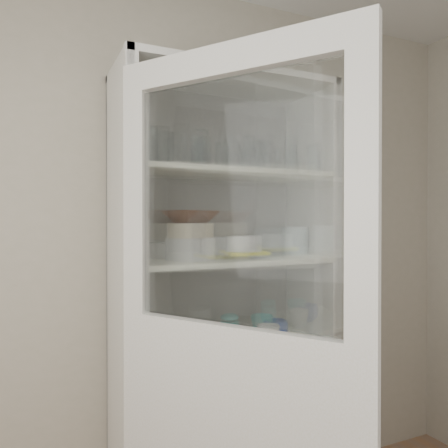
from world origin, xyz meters
name	(u,v)px	position (x,y,z in m)	size (l,w,h in m)	color
wall_back	(168,248)	(0.00, 1.50, 1.30)	(3.60, 0.02, 2.60)	#B4AC98
pantry_cabinet	(219,323)	(0.20, 1.34, 0.94)	(1.00, 0.45, 2.10)	silver
cupboard_door	(233,397)	(-0.05, 0.68, 0.87)	(0.54, 0.77, 2.00)	silver
tumbler_0	(161,146)	(-0.14, 1.15, 1.74)	(0.08, 0.08, 0.15)	silver
tumbler_1	(166,149)	(-0.11, 1.17, 1.73)	(0.07, 0.07, 0.14)	silver
tumbler_2	(200,149)	(0.02, 1.14, 1.74)	(0.08, 0.08, 0.15)	silver
tumbler_3	(265,156)	(0.33, 1.13, 1.72)	(0.06, 0.06, 0.13)	silver
tumbler_4	(250,154)	(0.27, 1.15, 1.73)	(0.07, 0.07, 0.14)	silver
tumbler_5	(291,159)	(0.50, 1.17, 1.72)	(0.06, 0.06, 0.13)	silver
tumbler_6	(314,159)	(0.61, 1.14, 1.73)	(0.07, 0.07, 0.13)	silver
tumbler_7	(149,153)	(-0.16, 1.26, 1.73)	(0.06, 0.06, 0.13)	silver
tumbler_8	(202,157)	(0.09, 1.29, 1.72)	(0.06, 0.06, 0.13)	silver
tumbler_9	(203,154)	(0.09, 1.26, 1.73)	(0.07, 0.07, 0.15)	silver
tumbler_10	(246,159)	(0.33, 1.30, 1.73)	(0.07, 0.07, 0.14)	silver
tumbler_11	(222,158)	(0.19, 1.28, 1.73)	(0.07, 0.07, 0.13)	silver
goblet_0	(132,150)	(-0.21, 1.36, 1.75)	(0.08, 0.08, 0.18)	silver
goblet_1	(198,158)	(0.11, 1.38, 1.74)	(0.07, 0.07, 0.15)	silver
goblet_2	(260,159)	(0.45, 1.38, 1.75)	(0.08, 0.08, 0.17)	silver
goblet_3	(277,161)	(0.54, 1.35, 1.74)	(0.07, 0.07, 0.15)	silver
plate_stack_front	(191,249)	(0.02, 1.25, 1.31)	(0.22, 0.22, 0.10)	silver
plate_stack_back	(167,250)	(-0.03, 1.41, 1.30)	(0.19, 0.19, 0.07)	silver
cream_bowl	(191,230)	(0.02, 1.25, 1.39)	(0.21, 0.21, 0.06)	beige
terracotta_bowl	(191,217)	(0.02, 1.25, 1.45)	(0.23, 0.23, 0.06)	#4B210F
glass_platter	(244,256)	(0.28, 1.23, 1.27)	(0.31, 0.31, 0.02)	silver
yellow_trivet	(244,253)	(0.28, 1.23, 1.29)	(0.19, 0.19, 0.01)	gold
white_ramekin	(244,243)	(0.28, 1.23, 1.33)	(0.17, 0.17, 0.07)	silver
grey_bowl_stack	(295,241)	(0.61, 1.30, 1.33)	(0.13, 0.13, 0.14)	silver
mug_blue	(276,330)	(0.45, 1.23, 0.91)	(0.12, 0.12, 0.09)	navy
mug_teal	(262,326)	(0.42, 1.30, 0.91)	(0.11, 0.11, 0.10)	teal
mug_white	(268,336)	(0.36, 1.14, 0.91)	(0.10, 0.10, 0.10)	silver
teal_jar	(230,328)	(0.25, 1.32, 0.91)	(0.09, 0.09, 0.11)	teal
measuring_cups	(191,350)	(0.00, 1.18, 0.88)	(0.09, 0.09, 0.04)	silver
white_canister	(156,336)	(-0.12, 1.30, 0.92)	(0.11, 0.11, 0.13)	silver
cream_dish	(170,431)	(-0.06, 1.29, 0.50)	(0.24, 0.24, 0.07)	beige
tin_box	(239,422)	(0.26, 1.24, 0.49)	(0.20, 0.14, 0.06)	#ACACAC
tumbler_12	(256,156)	(0.30, 1.15, 1.72)	(0.06, 0.06, 0.13)	silver
tumbler_13	(149,145)	(-0.20, 1.13, 1.73)	(0.07, 0.07, 0.15)	silver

